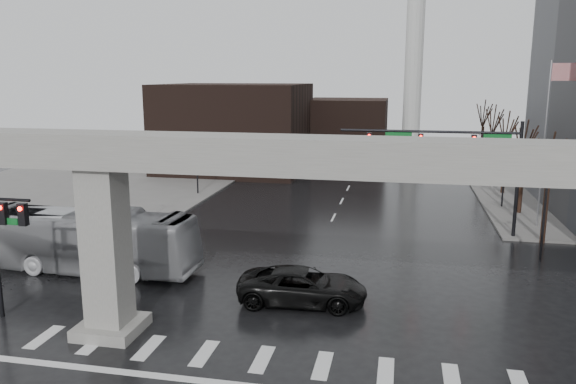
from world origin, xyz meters
name	(u,v)px	position (x,y,z in m)	size (l,w,h in m)	color
ground	(268,347)	(0.00, 0.00, 0.00)	(160.00, 160.00, 0.00)	black
sidewalk_nw	(117,175)	(-26.00, 36.00, 0.07)	(28.00, 36.00, 0.15)	slate
elevated_guideway	(299,184)	(1.26, 0.00, 6.88)	(48.00, 2.60, 8.70)	#999690
building_far_left	(235,128)	(-14.00, 42.00, 5.00)	(16.00, 14.00, 10.00)	black
building_far_mid	(347,130)	(-2.00, 52.00, 4.00)	(10.00, 10.00, 8.00)	black
smokestack	(414,54)	(6.00, 46.00, 13.35)	(3.60, 3.60, 30.00)	silver
signal_mast_arm	(461,152)	(8.99, 18.80, 5.83)	(12.12, 0.43, 8.00)	black
signal_left_pole	(4,232)	(-12.25, 0.50, 4.07)	(2.30, 0.30, 6.00)	black
flagpole_assembly	(550,125)	(15.29, 22.00, 7.53)	(2.06, 0.12, 12.00)	silver
lamp_right_0	(545,205)	(13.50, 14.00, 3.47)	(1.22, 0.32, 5.11)	black
lamp_right_1	(505,167)	(13.50, 28.00, 3.47)	(1.22, 0.32, 5.11)	black
lamp_right_2	(482,147)	(13.50, 42.00, 3.47)	(1.22, 0.32, 5.11)	black
lamp_left_0	(124,187)	(-13.50, 14.00, 3.47)	(1.22, 0.32, 5.11)	black
lamp_left_1	(197,158)	(-13.50, 28.00, 3.47)	(1.22, 0.32, 5.11)	black
lamp_left_2	(240,141)	(-13.50, 42.00, 3.47)	(1.22, 0.32, 5.11)	black
tree_right_0	(546,202)	(14.53, 18.02, 2.79)	(1.09, 1.58, 7.50)	black
tree_right_1	(522,179)	(14.53, 26.02, 2.85)	(1.09, 1.61, 7.67)	black
tree_right_2	(505,163)	(14.53, 34.02, 2.91)	(1.10, 1.63, 7.85)	black
tree_right_3	(492,152)	(14.53, 42.02, 2.98)	(1.11, 1.66, 8.02)	black
tree_right_4	(482,142)	(14.53, 50.02, 3.04)	(1.12, 1.69, 8.19)	black
pickup_truck	(303,286)	(0.57, 4.83, 0.87)	(2.89, 6.28, 1.74)	black
city_bus	(86,240)	(-12.27, 6.95, 1.81)	(3.04, 12.98, 3.62)	#98989C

